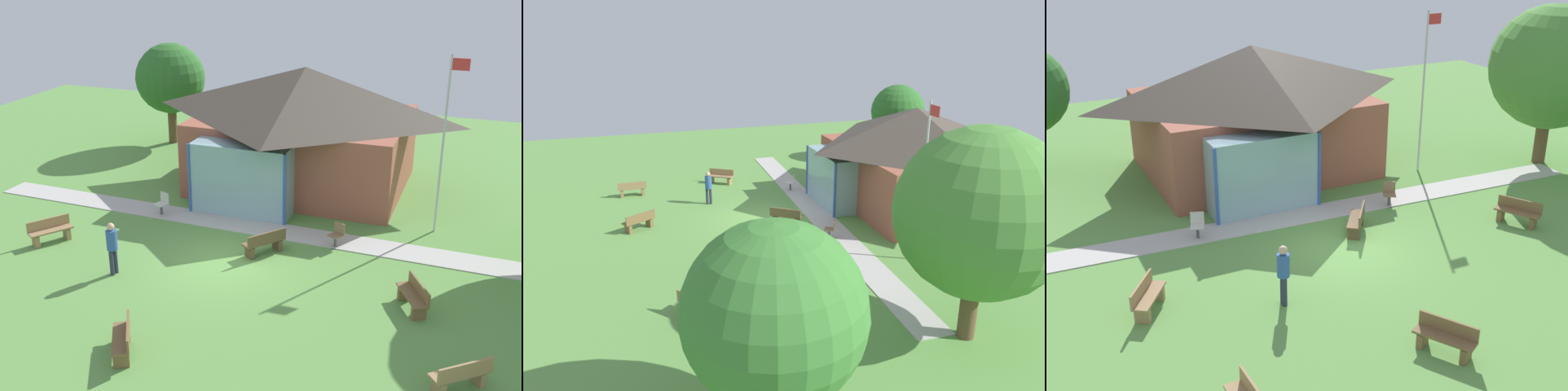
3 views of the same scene
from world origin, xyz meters
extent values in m
plane|color=#609947|center=(0.00, 0.00, 0.00)|extent=(44.00, 44.00, 0.00)
cube|color=#A35642|center=(0.26, 7.98, 1.53)|extent=(8.46, 6.72, 3.05)
pyramid|color=#4C4238|center=(0.26, 7.98, 4.05)|extent=(9.46, 7.72, 1.98)
cube|color=#8CB2BF|center=(-1.01, 4.02, 1.37)|extent=(3.81, 1.20, 2.75)
cylinder|color=#3359B2|center=(-2.91, 3.42, 1.37)|extent=(0.12, 0.12, 2.75)
cylinder|color=#3359B2|center=(0.90, 3.42, 1.37)|extent=(0.12, 0.12, 2.75)
cube|color=#BCB7B2|center=(0.00, 2.86, 0.01)|extent=(22.34, 2.07, 0.03)
cylinder|color=silver|center=(6.16, 4.80, 3.20)|extent=(0.08, 0.08, 6.39)
cube|color=red|center=(6.46, 4.80, 6.04)|extent=(0.60, 0.02, 0.40)
cube|color=#9E7A51|center=(7.71, -4.19, 0.45)|extent=(1.43, 1.30, 0.06)
cube|color=#9E7A51|center=(7.29, -4.54, 0.20)|extent=(0.38, 0.41, 0.39)
cube|color=#9E7A51|center=(8.13, -3.83, 0.20)|extent=(0.38, 0.41, 0.39)
cube|color=#9E7A51|center=(7.83, -4.33, 0.66)|extent=(1.18, 1.01, 0.36)
cube|color=#9E7A51|center=(-6.25, -0.74, 0.45)|extent=(1.19, 1.49, 0.06)
cube|color=#9E7A51|center=(-5.95, -0.28, 0.20)|extent=(0.42, 0.35, 0.39)
cube|color=#9E7A51|center=(-6.55, -1.20, 0.20)|extent=(0.42, 0.35, 0.39)
cube|color=#9E7A51|center=(-6.41, -0.64, 0.66)|extent=(0.87, 1.29, 0.36)
cube|color=#9E7A51|center=(-5.50, -5.76, 0.45)|extent=(0.48, 1.51, 0.06)
cube|color=#9E7A51|center=(-5.48, -6.31, 0.20)|extent=(0.40, 0.17, 0.39)
cube|color=#9E7A51|center=(-5.51, -5.21, 0.20)|extent=(0.40, 0.17, 0.39)
cube|color=#9E7A51|center=(-5.31, -5.76, 0.66)|extent=(0.10, 1.50, 0.36)
cube|color=brown|center=(6.15, -0.94, 0.45)|extent=(1.11, 1.53, 0.06)
cube|color=brown|center=(6.42, -1.42, 0.20)|extent=(0.43, 0.33, 0.39)
cube|color=brown|center=(5.89, -0.46, 0.20)|extent=(0.43, 0.33, 0.39)
cube|color=brown|center=(6.32, -0.85, 0.66)|extent=(0.77, 1.34, 0.36)
cube|color=brown|center=(0.99, 0.97, 0.45)|extent=(1.25, 1.47, 0.06)
cube|color=brown|center=(0.66, 0.53, 0.20)|extent=(0.42, 0.37, 0.39)
cube|color=brown|center=(1.32, 1.41, 0.20)|extent=(0.42, 0.37, 0.39)
cube|color=brown|center=(1.14, 0.85, 0.66)|extent=(0.94, 1.24, 0.36)
cube|color=brown|center=(-0.45, -5.67, 0.45)|extent=(1.13, 1.52, 0.06)
cube|color=brown|center=(-0.18, -6.15, 0.20)|extent=(0.43, 0.34, 0.39)
cube|color=brown|center=(-0.73, -5.20, 0.20)|extent=(0.43, 0.34, 0.39)
cube|color=brown|center=(-0.29, -5.58, 0.66)|extent=(0.80, 1.33, 0.36)
cube|color=#8C6B4C|center=(3.13, 2.25, 0.44)|extent=(0.59, 0.59, 0.04)
cube|color=#8C6B4C|center=(3.22, 2.43, 0.66)|extent=(0.41, 0.24, 0.40)
cylinder|color=#4C4C51|center=(3.13, 2.25, 0.21)|extent=(0.10, 0.10, 0.42)
cylinder|color=#4C4C51|center=(3.13, 2.25, 0.01)|extent=(0.36, 0.36, 0.02)
cube|color=beige|center=(-3.83, 2.76, 0.44)|extent=(0.56, 0.56, 0.04)
cube|color=beige|center=(-3.76, 2.95, 0.66)|extent=(0.43, 0.19, 0.40)
cylinder|color=#4C4C51|center=(-3.83, 2.76, 0.21)|extent=(0.10, 0.10, 0.42)
cylinder|color=#4C4C51|center=(-3.83, 2.76, 0.01)|extent=(0.36, 0.36, 0.02)
cylinder|color=#2D3347|center=(-2.94, -1.91, 0.42)|extent=(0.14, 0.14, 0.85)
cylinder|color=#2D3347|center=(-2.97, -2.09, 0.42)|extent=(0.14, 0.14, 0.85)
cylinder|color=#3359A5|center=(-2.96, -2.00, 1.18)|extent=(0.34, 0.34, 0.65)
sphere|color=#D8AD8C|center=(-2.96, -2.00, 1.62)|extent=(0.24, 0.24, 0.24)
cylinder|color=brown|center=(11.30, 3.35, 1.09)|extent=(0.53, 0.53, 2.18)
sphere|color=#4C8C38|center=(11.30, 3.35, 4.03)|extent=(4.95, 4.95, 4.95)
sphere|color=#3D7F33|center=(13.35, -3.32, 3.28)|extent=(4.07, 4.07, 4.07)
cylinder|color=brown|center=(-7.87, 11.62, 1.02)|extent=(0.46, 0.46, 2.04)
sphere|color=#2D6B28|center=(-7.87, 11.62, 3.36)|extent=(3.50, 3.50, 3.50)
camera|label=1|loc=(7.72, -17.73, 9.85)|focal=45.26mm
camera|label=2|loc=(22.56, -6.06, 9.19)|focal=35.73mm
camera|label=3|loc=(-9.15, -15.93, 9.62)|focal=45.59mm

